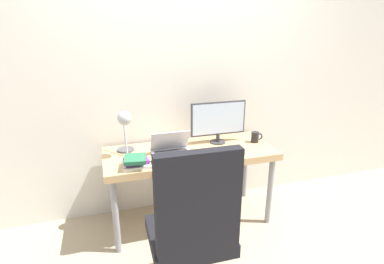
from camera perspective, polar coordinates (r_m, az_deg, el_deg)
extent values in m
plane|color=tan|center=(2.74, 1.60, -19.78)|extent=(12.00, 12.00, 0.00)
cube|color=silver|center=(2.82, -2.57, 10.42)|extent=(8.00, 0.05, 2.60)
cube|color=tan|center=(2.65, -0.37, -4.12)|extent=(1.49, 0.61, 0.06)
cylinder|color=gray|center=(2.51, -14.33, -15.41)|extent=(0.05, 0.05, 0.65)
cylinder|color=gray|center=(2.86, 14.60, -10.85)|extent=(0.05, 0.05, 0.65)
cylinder|color=gray|center=(2.93, -14.89, -10.10)|extent=(0.05, 0.05, 0.65)
cylinder|color=gray|center=(3.24, 10.12, -6.85)|extent=(0.05, 0.05, 0.65)
cube|color=silver|center=(2.55, -3.88, -4.12)|extent=(0.33, 0.21, 0.02)
cube|color=#2D2D33|center=(2.55, -3.88, -3.92)|extent=(0.28, 0.13, 0.00)
cube|color=silver|center=(2.56, -4.20, -1.62)|extent=(0.33, 0.11, 0.19)
cube|color=silver|center=(2.56, -4.19, -1.65)|extent=(0.30, 0.09, 0.16)
cylinder|color=#333338|center=(2.82, 4.93, -1.88)|extent=(0.14, 0.14, 0.01)
cylinder|color=#333338|center=(2.81, 4.96, -0.99)|extent=(0.04, 0.04, 0.08)
cube|color=#333338|center=(2.76, 5.03, 2.63)|extent=(0.52, 0.02, 0.31)
cube|color=silver|center=(2.75, 5.13, 2.56)|extent=(0.50, 0.00, 0.28)
cylinder|color=#4C4C51|center=(2.69, -12.51, -3.30)|extent=(0.15, 0.15, 0.02)
cylinder|color=#99999E|center=(2.56, -12.62, -0.41)|extent=(0.02, 0.16, 0.33)
sphere|color=#B2B2B7|center=(2.45, -12.74, 2.60)|extent=(0.11, 0.11, 0.11)
sphere|color=black|center=(2.52, -0.23, -23.21)|extent=(0.05, 0.05, 0.05)
cylinder|color=#2D2D33|center=(2.18, -0.53, -23.79)|extent=(0.04, 0.04, 0.37)
cube|color=black|center=(2.04, -0.55, -19.04)|extent=(0.51, 0.47, 0.09)
cube|color=black|center=(1.68, 1.26, -13.47)|extent=(0.48, 0.08, 0.62)
cube|color=silver|center=(2.36, -10.52, -6.21)|extent=(0.21, 0.16, 0.03)
cube|color=#753384|center=(2.36, -10.56, -5.44)|extent=(0.19, 0.15, 0.03)
cube|color=#286B47|center=(2.33, -10.79, -5.06)|extent=(0.19, 0.20, 0.03)
cube|color=black|center=(2.34, -7.28, -6.46)|extent=(0.09, 0.17, 0.02)
cylinder|color=black|center=(2.87, 11.89, -0.96)|extent=(0.07, 0.07, 0.10)
torus|color=black|center=(2.89, 12.68, -0.87)|extent=(0.07, 0.01, 0.07)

